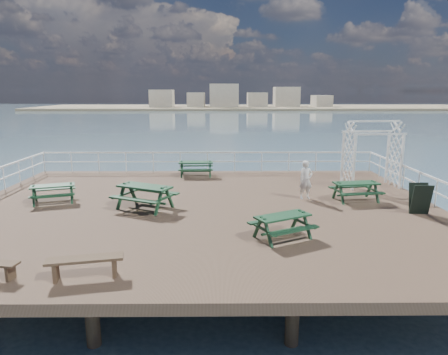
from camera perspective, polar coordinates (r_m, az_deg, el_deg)
ground at (r=15.19m, az=-3.17°, el=-4.80°), size 18.00×14.00×0.30m
sea_backdrop at (r=149.12m, az=4.11°, el=10.36°), size 300.00×300.00×9.20m
railing at (r=17.43m, az=-3.06°, el=0.90°), size 17.77×13.76×1.10m
picnic_table_a at (r=17.03m, az=-23.25°, el=-1.62°), size 1.96×1.76×0.79m
picnic_table_b at (r=20.59m, az=-4.03°, el=1.70°), size 1.78×1.45×0.85m
picnic_table_c at (r=16.73m, az=18.35°, el=-1.36°), size 1.92×1.64×0.85m
picnic_table_d at (r=15.10m, az=-11.26°, el=-2.04°), size 2.54×2.36×0.99m
picnic_table_e at (r=12.00m, az=8.38°, el=-6.23°), size 2.10×1.96×0.81m
flat_bench_far at (r=10.06m, az=-19.24°, el=-11.42°), size 1.80×0.75×0.50m
trellis_arbor at (r=19.39m, az=20.34°, el=2.70°), size 2.55×1.56×3.01m
sandwich_board at (r=15.81m, az=26.20°, el=-2.78°), size 0.69×0.53×1.11m
person at (r=16.46m, az=11.61°, el=-0.34°), size 0.65×0.52×1.57m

